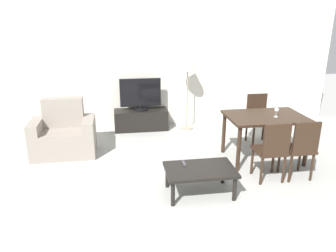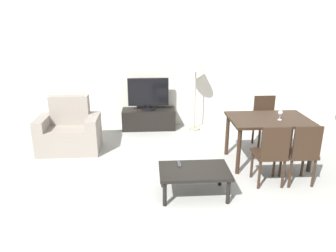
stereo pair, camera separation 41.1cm
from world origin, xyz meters
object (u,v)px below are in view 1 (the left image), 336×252
(armchair, at_px, (64,135))
(remote_primary, at_px, (184,163))
(dining_chair_near, at_px, (272,149))
(coffee_table, at_px, (200,171))
(floor_lamp, at_px, (188,65))
(dining_table, at_px, (265,121))
(dining_chair_far, at_px, (258,116))
(wine_glass_left, at_px, (277,110))
(tv_stand, at_px, (141,120))
(tv, at_px, (140,94))
(dining_chair_near_right, at_px, (301,147))

(armchair, bearing_deg, remote_primary, -39.86)
(dining_chair_near, bearing_deg, remote_primary, -178.63)
(coffee_table, bearing_deg, floor_lamp, 81.81)
(coffee_table, relative_size, dining_chair_near, 1.02)
(floor_lamp, bearing_deg, dining_table, -61.33)
(dining_chair_far, distance_m, wine_glass_left, 0.89)
(dining_chair_near, height_order, dining_chair_far, same)
(coffee_table, relative_size, dining_table, 0.74)
(dining_table, bearing_deg, wine_glass_left, -37.87)
(tv_stand, bearing_deg, tv, -90.00)
(coffee_table, xyz_separation_m, remote_primary, (-0.18, 0.16, 0.05))
(tv, height_order, wine_glass_left, tv)
(dining_chair_near, distance_m, dining_chair_near_right, 0.42)
(armchair, distance_m, dining_chair_far, 3.39)
(tv, xyz_separation_m, remote_primary, (0.38, -2.46, -0.35))
(wine_glass_left, bearing_deg, dining_chair_far, 83.81)
(armchair, bearing_deg, dining_chair_near_right, -22.73)
(armchair, height_order, dining_chair_far, armchair)
(dining_table, bearing_deg, tv, 136.65)
(dining_chair_near_right, height_order, floor_lamp, floor_lamp)
(dining_chair_far, bearing_deg, armchair, -179.75)
(armchair, height_order, tv_stand, armchair)
(dining_chair_near_right, bearing_deg, wine_glass_left, 98.06)
(armchair, xyz_separation_m, coffee_table, (1.91, -1.60, -0.00))
(dining_chair_near, bearing_deg, wine_glass_left, 61.90)
(armchair, relative_size, floor_lamp, 0.68)
(tv, distance_m, coffee_table, 2.71)
(floor_lamp, bearing_deg, remote_primary, -102.91)
(dining_chair_near, relative_size, remote_primary, 5.85)
(dining_chair_near_right, xyz_separation_m, remote_primary, (-1.65, -0.03, -0.12))
(dining_chair_far, height_order, floor_lamp, floor_lamp)
(armchair, bearing_deg, coffee_table, -39.98)
(dining_chair_near_right, bearing_deg, tv, 129.83)
(tv_stand, bearing_deg, dining_chair_far, -26.32)
(armchair, distance_m, coffee_table, 2.50)
(remote_primary, bearing_deg, dining_table, 27.35)
(tv, height_order, remote_primary, tv)
(dining_chair_near_right, relative_size, wine_glass_left, 6.01)
(coffee_table, relative_size, wine_glass_left, 6.11)
(tv, bearing_deg, floor_lamp, -5.02)
(dining_chair_far, bearing_deg, tv, 153.73)
(dining_chair_far, xyz_separation_m, wine_glass_left, (-0.09, -0.81, 0.35))
(armchair, height_order, dining_chair_near_right, armchair)
(dining_chair_near, bearing_deg, dining_chair_near_right, 0.00)
(dining_table, bearing_deg, dining_chair_near_right, -73.67)
(dining_chair_near, bearing_deg, tv_stand, 123.46)
(tv, relative_size, dining_chair_near, 0.91)
(remote_primary, distance_m, wine_glass_left, 1.76)
(coffee_table, height_order, dining_chair_near, dining_chair_near)
(tv_stand, relative_size, remote_primary, 7.06)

